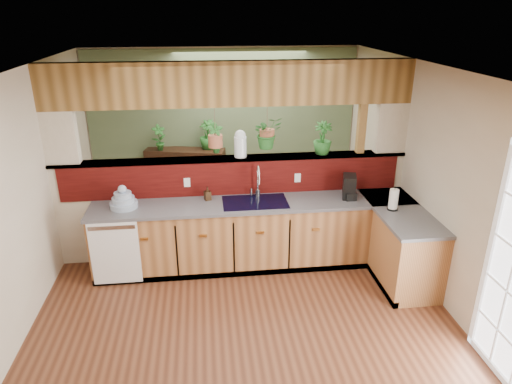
{
  "coord_description": "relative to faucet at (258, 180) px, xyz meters",
  "views": [
    {
      "loc": [
        -0.36,
        -4.3,
        3.19
      ],
      "look_at": [
        0.23,
        0.7,
        1.15
      ],
      "focal_mm": 32.0,
      "sensor_mm": 36.0,
      "label": 1
    }
  ],
  "objects": [
    {
      "name": "ground",
      "position": [
        -0.3,
        -1.13,
        -1.13
      ],
      "size": [
        4.6,
        7.0,
        0.01
      ],
      "primitive_type": "cube",
      "color": "#532B19",
      "rests_on": "ground"
    },
    {
      "name": "ceiling",
      "position": [
        -0.3,
        -1.13,
        1.47
      ],
      "size": [
        4.6,
        7.0,
        0.01
      ],
      "primitive_type": "cube",
      "color": "brown",
      "rests_on": "ground"
    },
    {
      "name": "wall_back",
      "position": [
        -0.3,
        2.37,
        0.17
      ],
      "size": [
        4.6,
        0.02,
        2.6
      ],
      "primitive_type": "cube",
      "color": "beige",
      "rests_on": "ground"
    },
    {
      "name": "wall_left",
      "position": [
        -2.6,
        -1.13,
        0.17
      ],
      "size": [
        0.02,
        7.0,
        2.6
      ],
      "primitive_type": "cube",
      "color": "beige",
      "rests_on": "ground"
    },
    {
      "name": "wall_right",
      "position": [
        2.0,
        -1.13,
        0.17
      ],
      "size": [
        0.02,
        7.0,
        2.6
      ],
      "primitive_type": "cube",
      "color": "beige",
      "rests_on": "ground"
    },
    {
      "name": "pass_through_partition",
      "position": [
        -0.27,
        0.21,
        0.06
      ],
      "size": [
        4.6,
        0.21,
        2.6
      ],
      "color": "beige",
      "rests_on": "ground"
    },
    {
      "name": "pass_through_ledge",
      "position": [
        -0.3,
        0.22,
        0.24
      ],
      "size": [
        4.6,
        0.21,
        0.04
      ],
      "primitive_type": "cube",
      "color": "brown",
      "rests_on": "ground"
    },
    {
      "name": "header_beam",
      "position": [
        -0.3,
        0.22,
        1.19
      ],
      "size": [
        4.6,
        0.15,
        0.55
      ],
      "primitive_type": "cube",
      "color": "brown",
      "rests_on": "ground"
    },
    {
      "name": "sage_backwall",
      "position": [
        -0.3,
        2.35,
        0.17
      ],
      "size": [
        4.55,
        0.02,
        2.55
      ],
      "primitive_type": "cube",
      "color": "#546847",
      "rests_on": "ground"
    },
    {
      "name": "countertop",
      "position": [
        0.53,
        -0.26,
        -0.69
      ],
      "size": [
        4.14,
        1.52,
        0.9
      ],
      "color": "brown",
      "rests_on": "ground"
    },
    {
      "name": "dishwasher",
      "position": [
        -1.78,
        -0.47,
        -0.68
      ],
      "size": [
        0.58,
        0.03,
        0.82
      ],
      "color": "white",
      "rests_on": "ground"
    },
    {
      "name": "navy_sink",
      "position": [
        -0.05,
        -0.16,
        -0.31
      ],
      "size": [
        0.82,
        0.5,
        0.18
      ],
      "color": "black",
      "rests_on": "countertop"
    },
    {
      "name": "faucet",
      "position": [
        0.0,
        0.0,
        0.0
      ],
      "size": [
        0.19,
        0.19,
        0.44
      ],
      "color": "#B7B7B2",
      "rests_on": "countertop"
    },
    {
      "name": "dish_stack",
      "position": [
        -1.68,
        -0.13,
        -0.14
      ],
      "size": [
        0.34,
        0.34,
        0.29
      ],
      "color": "#92A4BD",
      "rests_on": "countertop"
    },
    {
      "name": "soap_dispenser",
      "position": [
        -0.65,
        -0.01,
        -0.15
      ],
      "size": [
        0.1,
        0.1,
        0.17
      ],
      "primitive_type": "imported",
      "rotation": [
        0.0,
        0.0,
        0.34
      ],
      "color": "#3A2615",
      "rests_on": "countertop"
    },
    {
      "name": "coffee_maker",
      "position": [
        1.17,
        -0.15,
        -0.1
      ],
      "size": [
        0.16,
        0.27,
        0.3
      ],
      "rotation": [
        0.0,
        0.0,
        -0.27
      ],
      "color": "black",
      "rests_on": "countertop"
    },
    {
      "name": "paper_towel",
      "position": [
        1.59,
        -0.58,
        -0.11
      ],
      "size": [
        0.13,
        0.13,
        0.28
      ],
      "color": "black",
      "rests_on": "countertop"
    },
    {
      "name": "glass_jar",
      "position": [
        -0.2,
        0.22,
        0.43
      ],
      "size": [
        0.16,
        0.16,
        0.35
      ],
      "color": "silver",
      "rests_on": "pass_through_ledge"
    },
    {
      "name": "ledge_plant_right",
      "position": [
        0.88,
        0.22,
        0.47
      ],
      "size": [
        0.25,
        0.25,
        0.43
      ],
      "primitive_type": "imported",
      "rotation": [
        0.0,
        0.0,
        -0.05
      ],
      "color": "#205820",
      "rests_on": "pass_through_ledge"
    },
    {
      "name": "hanging_plant_a",
      "position": [
        -0.52,
        0.22,
        0.64
      ],
      "size": [
        0.23,
        0.18,
        0.52
      ],
      "color": "brown",
      "rests_on": "header_beam"
    },
    {
      "name": "hanging_plant_b",
      "position": [
        0.15,
        0.22,
        0.74
      ],
      "size": [
        0.45,
        0.42,
        0.53
      ],
      "color": "brown",
      "rests_on": "header_beam"
    },
    {
      "name": "shelving_console",
      "position": [
        -0.99,
        2.12,
        -0.63
      ],
      "size": [
        1.39,
        0.65,
        0.9
      ],
      "primitive_type": "cube",
      "rotation": [
        0.0,
        0.0,
        -0.22
      ],
      "color": "black",
      "rests_on": "ground"
    },
    {
      "name": "shelf_plant_a",
      "position": [
        -1.41,
        2.12,
        0.03
      ],
      "size": [
        0.28,
        0.24,
        0.44
      ],
      "primitive_type": "imported",
      "rotation": [
        0.0,
        0.0,
        0.41
      ],
      "color": "#205820",
      "rests_on": "shelving_console"
    },
    {
      "name": "shelf_plant_b",
      "position": [
        -0.6,
        2.12,
        0.06
      ],
      "size": [
        0.36,
        0.36,
        0.49
      ],
      "primitive_type": "imported",
      "rotation": [
        0.0,
        0.0,
        -0.41
      ],
      "color": "#205820",
      "rests_on": "shelving_console"
    },
    {
      "name": "floor_plant",
      "position": [
        1.1,
        1.64,
        -0.73
      ],
      "size": [
        0.87,
        0.8,
        0.82
      ],
      "primitive_type": "imported",
      "rotation": [
        0.0,
        0.0,
        0.24
      ],
      "color": "#205820",
      "rests_on": "ground"
    }
  ]
}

